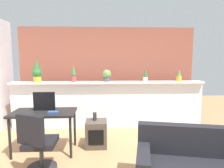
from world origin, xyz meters
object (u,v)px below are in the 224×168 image
Objects in this scene: vase_on_shelf at (95,116)px; office_chair at (38,148)px; potted_plant_3 at (145,74)px; potted_plant_4 at (179,76)px; potted_plant_0 at (37,71)px; potted_plant_2 at (107,75)px; book_on_desk at (53,112)px; potted_plant_1 at (74,74)px; side_cube_shelf at (96,134)px; tv_monitor at (44,101)px; desk at (44,116)px.

office_chair is at bearing -130.75° from vase_on_shelf.
office_chair is (-1.97, -1.92, -0.91)m from potted_plant_3.
potted_plant_0 is at bearing -179.98° from potted_plant_4.
book_on_desk is at bearing -123.62° from potted_plant_2.
potted_plant_2 is 1.78m from book_on_desk.
potted_plant_1 is at bearing 0.51° from potted_plant_0.
potted_plant_3 is (1.71, 0.02, -0.01)m from potted_plant_1.
book_on_desk reaches higher than side_cube_shelf.
potted_plant_1 is at bearing 179.86° from potted_plant_4.
tv_monitor is 0.97m from vase_on_shelf.
vase_on_shelf is (-2.00, -0.98, -0.68)m from potted_plant_4.
potted_plant_4 is (2.53, -0.01, -0.05)m from potted_plant_1.
desk is (-0.36, -1.22, -0.65)m from potted_plant_1.
potted_plant_2 is 0.26× the size of desk.
side_cube_shelf is at bearing -152.66° from potted_plant_4.
potted_plant_0 is at bearing 111.61° from desk.
potted_plant_0 reaches higher than potted_plant_4.
potted_plant_0 is 1.38× the size of tv_monitor.
potted_plant_3 is 0.33× the size of desk.
potted_plant_0 is 3.07× the size of book_on_desk.
side_cube_shelf is at bearing -61.61° from potted_plant_1.
potted_plant_4 is (3.37, 0.00, -0.13)m from potted_plant_0.
office_chair reaches higher than vase_on_shelf.
potted_plant_3 reaches higher than book_on_desk.
potted_plant_3 is 2.39m from book_on_desk.
potted_plant_1 is 2.53m from potted_plant_4.
book_on_desk is at bearing -154.94° from side_cube_shelf.
office_chair is 1.22m from vase_on_shelf.
tv_monitor is 0.34m from book_on_desk.
book_on_desk is (0.68, -1.35, -0.62)m from potted_plant_0.
tv_monitor is at bearing -67.33° from potted_plant_0.
potted_plant_4 reaches higher than office_chair.
book_on_desk is (0.10, 0.54, 0.38)m from office_chair.
potted_plant_3 reaches higher than side_cube_shelf.
potted_plant_4 is 0.27× the size of desk.
side_cube_shelf is (1.40, -1.02, -1.14)m from potted_plant_0.
potted_plant_3 reaches higher than desk.
potted_plant_2 is 1.29m from vase_on_shelf.
potted_plant_2 is 0.93m from potted_plant_3.
desk is at bearing -106.50° from potted_plant_1.
potted_plant_0 is 2.22m from office_chair.
potted_plant_1 reaches higher than vase_on_shelf.
book_on_desk is at bearing -63.33° from potted_plant_0.
potted_plant_1 is 0.37× the size of desk.
potted_plant_2 is (1.63, 0.07, -0.10)m from potted_plant_0.
potted_plant_4 is at bearing -1.51° from potted_plant_3.
desk is 1.21× the size of office_chair.
potted_plant_4 is at bearing 34.22° from office_chair.
potted_plant_1 is 1.43× the size of potted_plant_2.
potted_plant_4 is (0.82, -0.02, -0.04)m from potted_plant_3.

